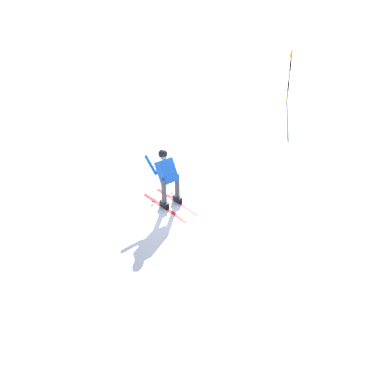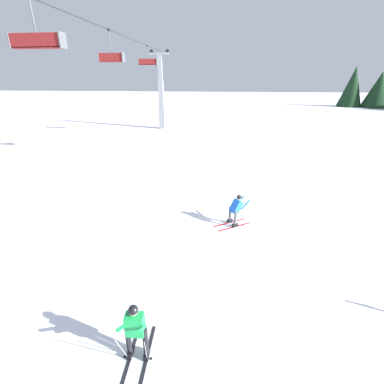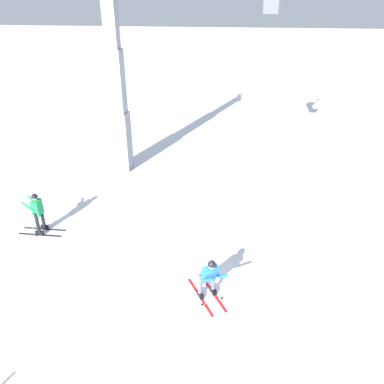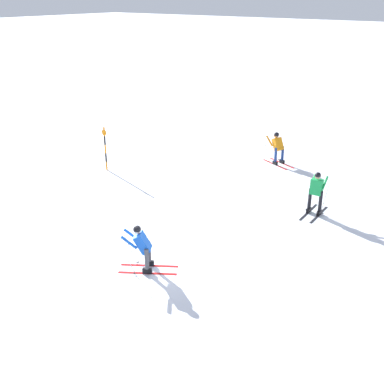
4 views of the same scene
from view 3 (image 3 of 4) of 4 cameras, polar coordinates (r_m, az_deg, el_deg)
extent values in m
plane|color=white|center=(11.14, -1.60, -18.49)|extent=(260.00, 260.00, 0.00)
cube|color=red|center=(11.86, 3.21, -15.04)|extent=(1.02, 1.53, 0.01)
cube|color=black|center=(11.81, 3.22, -14.73)|extent=(0.24, 0.30, 0.16)
cylinder|color=#4C4C51|center=(11.54, 3.27, -13.21)|extent=(0.13, 0.13, 0.66)
cube|color=red|center=(11.72, 1.25, -15.62)|extent=(1.02, 1.53, 0.01)
cube|color=black|center=(11.66, 1.25, -15.31)|extent=(0.24, 0.30, 0.16)
cylinder|color=#4C4C51|center=(11.39, 1.27, -13.79)|extent=(0.13, 0.13, 0.66)
cube|color=blue|center=(11.09, 2.65, -12.27)|extent=(0.63, 0.66, 0.66)
sphere|color=beige|center=(10.75, 3.03, -11.08)|extent=(0.22, 0.22, 0.22)
sphere|color=black|center=(10.72, 3.03, -10.93)|extent=(0.24, 0.24, 0.24)
cylinder|color=blue|center=(10.86, 4.62, -12.59)|extent=(0.34, 0.46, 0.43)
cylinder|color=gray|center=(11.24, 4.81, -14.98)|extent=(0.36, 0.34, 1.13)
cylinder|color=black|center=(11.64, 4.53, -15.82)|extent=(0.07, 0.07, 0.01)
cylinder|color=blue|center=(10.70, 2.37, -13.24)|extent=(0.34, 0.46, 0.43)
cylinder|color=gray|center=(11.05, 2.18, -15.79)|extent=(0.17, 0.46, 1.13)
cylinder|color=black|center=(11.42, 1.54, -16.74)|extent=(0.07, 0.07, 0.01)
cube|color=gray|center=(19.74, -10.67, 7.51)|extent=(0.86, 0.86, 3.00)
cube|color=gray|center=(18.98, -11.47, 16.06)|extent=(0.72, 0.72, 3.00)
cube|color=gray|center=(18.67, -12.38, 25.10)|extent=(0.58, 0.58, 3.00)
cube|color=maroon|center=(17.51, 11.76, 25.21)|extent=(0.45, 2.34, 0.06)
cube|color=maroon|center=(17.50, 11.15, 26.16)|extent=(0.06, 2.34, 0.55)
cylinder|color=#4C4F54|center=(17.52, 12.97, 26.09)|extent=(0.04, 2.22, 0.04)
cube|color=#4C4F54|center=(18.68, 11.75, 26.14)|extent=(0.57, 0.05, 0.63)
cube|color=#4C4F54|center=(16.34, 11.98, 26.06)|extent=(0.57, 0.05, 0.63)
cube|color=black|center=(15.49, -22.12, -6.06)|extent=(1.71, 0.16, 0.01)
cube|color=black|center=(15.44, -22.18, -5.79)|extent=(0.28, 0.12, 0.16)
cylinder|color=black|center=(15.20, -22.49, -4.27)|extent=(0.13, 0.13, 0.79)
cube|color=black|center=(15.79, -21.45, -5.26)|extent=(1.71, 0.16, 0.01)
cube|color=black|center=(15.74, -21.51, -4.99)|extent=(0.28, 0.12, 0.16)
cylinder|color=black|center=(15.51, -21.80, -3.50)|extent=(0.13, 0.13, 0.79)
cube|color=green|center=(15.12, -22.50, -2.18)|extent=(0.29, 0.43, 0.60)
sphere|color=tan|center=(14.93, -22.80, -0.77)|extent=(0.21, 0.21, 0.21)
sphere|color=black|center=(14.92, -22.82, -0.65)|extent=(0.23, 0.23, 0.23)
cylinder|color=green|center=(14.98, -23.70, -2.07)|extent=(0.48, 0.10, 0.42)
cylinder|color=gray|center=(15.29, -23.42, -4.42)|extent=(0.38, 0.13, 1.13)
cylinder|color=black|center=(15.42, -22.60, -6.12)|extent=(0.07, 0.07, 0.01)
cylinder|color=green|center=(15.33, -22.91, -1.25)|extent=(0.48, 0.10, 0.42)
cylinder|color=gray|center=(15.70, -22.49, -3.39)|extent=(0.39, 0.10, 1.13)
cylinder|color=black|center=(15.89, -21.55, -4.88)|extent=(0.07, 0.07, 0.01)
camera|label=1|loc=(19.23, 9.62, 22.48)|focal=44.59mm
camera|label=2|loc=(15.12, -44.03, 13.64)|focal=24.73mm
camera|label=4|loc=(19.00, 38.02, 21.45)|focal=44.82mm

